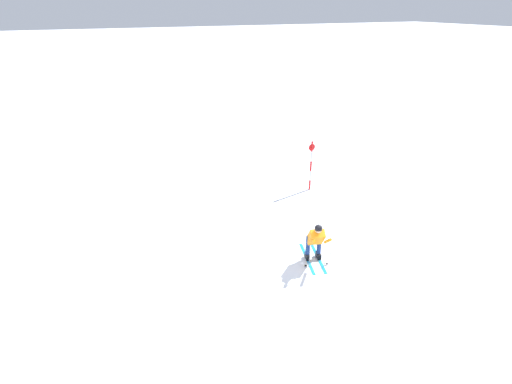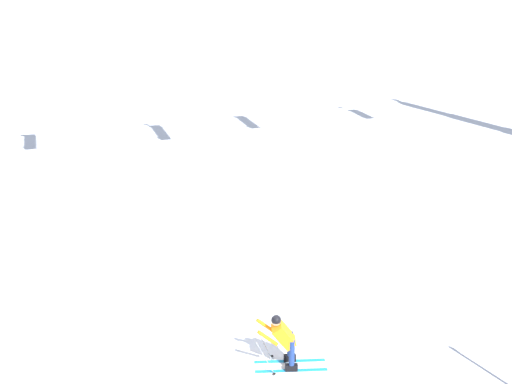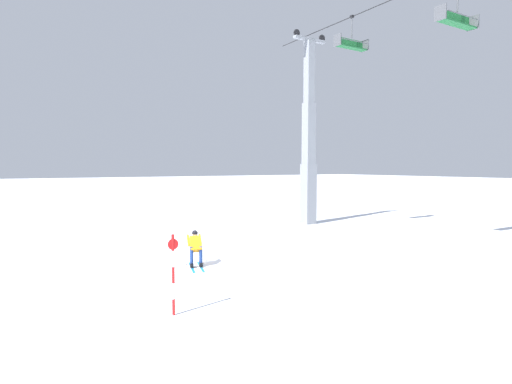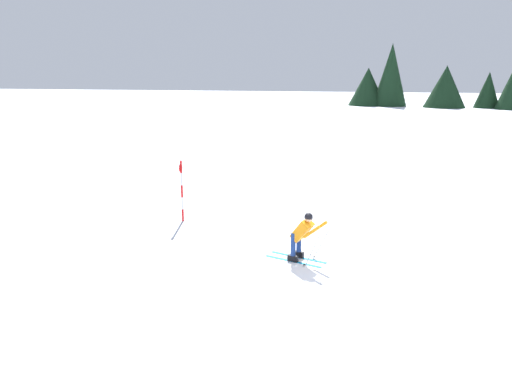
% 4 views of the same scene
% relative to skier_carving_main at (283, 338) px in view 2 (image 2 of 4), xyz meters
% --- Properties ---
extents(ground_plane, '(260.00, 260.00, 0.00)m').
position_rel_skier_carving_main_xyz_m(ground_plane, '(-0.28, 0.55, -0.77)').
color(ground_plane, white).
extents(skier_carving_main, '(1.73, 1.00, 1.50)m').
position_rel_skier_carving_main_xyz_m(skier_carving_main, '(0.00, 0.00, 0.00)').
color(skier_carving_main, '#198CCC').
rests_on(skier_carving_main, ground_plane).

